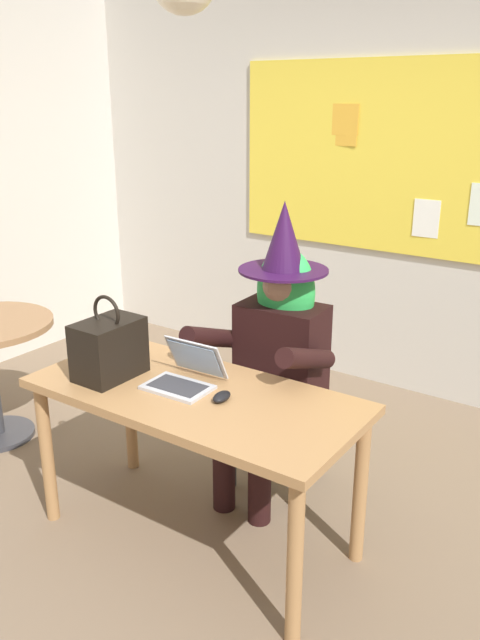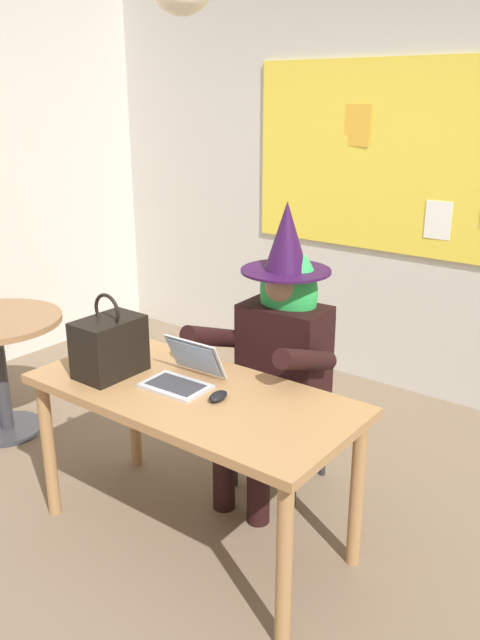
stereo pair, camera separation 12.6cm
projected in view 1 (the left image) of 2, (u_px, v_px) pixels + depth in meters
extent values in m
plane|color=#75604C|center=(218.00, 538.00, 2.99)|extent=(24.00, 24.00, 0.00)
cube|color=beige|center=(411.00, 185.00, 4.14)|extent=(5.31, 0.10, 2.77)
cube|color=yellow|center=(410.00, 159.00, 4.04)|extent=(2.40, 0.02, 1.20)
cube|color=gold|center=(345.00, 131.00, 4.22)|extent=(0.17, 0.01, 0.19)
cube|color=gold|center=(345.00, 120.00, 4.20)|extent=(0.20, 0.01, 0.20)
cube|color=white|center=(426.00, 219.00, 4.07)|extent=(0.17, 0.01, 0.24)
cube|color=#A37547|center=(194.00, 395.00, 2.76)|extent=(1.46, 0.69, 0.04)
cylinder|color=#A37547|center=(47.00, 454.00, 3.02)|extent=(0.06, 0.06, 0.70)
cylinder|color=#A37547|center=(295.00, 564.00, 2.31)|extent=(0.06, 0.06, 0.70)
cylinder|color=#A37547|center=(130.00, 409.00, 3.46)|extent=(0.06, 0.06, 0.70)
cylinder|color=#A37547|center=(360.00, 490.00, 2.75)|extent=(0.06, 0.06, 0.70)
cube|color=black|center=(278.00, 407.00, 3.31)|extent=(0.46, 0.46, 0.04)
cube|color=black|center=(295.00, 350.00, 3.39)|extent=(0.38, 0.08, 0.45)
cylinder|color=#262628|center=(293.00, 469.00, 3.17)|extent=(0.04, 0.04, 0.40)
cylinder|color=#262628|center=(233.00, 451.00, 3.33)|extent=(0.04, 0.04, 0.40)
cylinder|color=#262628|center=(320.00, 439.00, 3.45)|extent=(0.04, 0.04, 0.40)
cylinder|color=#262628|center=(264.00, 424.00, 3.61)|extent=(0.04, 0.04, 0.40)
cylinder|color=black|center=(260.00, 480.00, 3.04)|extent=(0.11, 0.11, 0.44)
cylinder|color=black|center=(224.00, 468.00, 3.14)|extent=(0.11, 0.11, 0.44)
cylinder|color=black|center=(278.00, 418.00, 3.10)|extent=(0.17, 0.43, 0.15)
cylinder|color=black|center=(242.00, 407.00, 3.20)|extent=(0.17, 0.43, 0.15)
cube|color=black|center=(281.00, 355.00, 3.24)|extent=(0.43, 0.28, 0.52)
cylinder|color=black|center=(307.00, 359.00, 2.89)|extent=(0.12, 0.47, 0.24)
cylinder|color=black|center=(214.00, 338.00, 3.14)|extent=(0.12, 0.47, 0.24)
sphere|color=#A37A60|center=(283.00, 285.00, 3.12)|extent=(0.20, 0.20, 0.20)
ellipsoid|color=green|center=(286.00, 292.00, 3.16)|extent=(0.31, 0.24, 0.44)
cylinder|color=#2D0F38|center=(283.00, 270.00, 3.10)|extent=(0.43, 0.43, 0.01)
cone|color=#2D0F38|center=(284.00, 236.00, 3.04)|extent=(0.21, 0.21, 0.33)
cube|color=#B7B7BC|center=(178.00, 387.00, 2.78)|extent=(0.29, 0.20, 0.01)
cube|color=#333338|center=(178.00, 386.00, 2.77)|extent=(0.24, 0.15, 0.00)
cube|color=#B7B7BC|center=(196.00, 357.00, 2.86)|extent=(0.29, 0.10, 0.17)
cube|color=#99B7E0|center=(195.00, 359.00, 2.85)|extent=(0.25, 0.09, 0.15)
ellipsoid|color=black|center=(222.00, 397.00, 2.67)|extent=(0.07, 0.11, 0.03)
cube|color=black|center=(109.00, 349.00, 2.86)|extent=(0.20, 0.30, 0.26)
torus|color=black|center=(106.00, 312.00, 2.81)|extent=(0.16, 0.02, 0.16)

